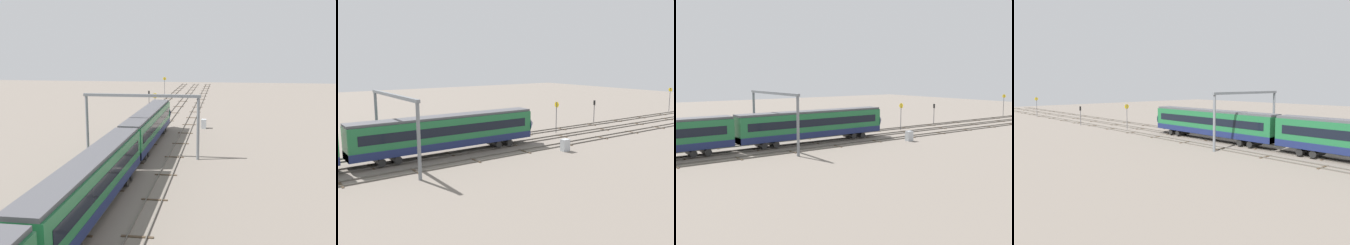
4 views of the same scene
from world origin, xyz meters
The scene contains 9 objects.
ground_plane centered at (0.00, 0.00, 0.00)m, with size 207.99×207.99×0.00m, color slate.
track_near_foreground centered at (0.00, -4.41, 0.07)m, with size 191.99×2.40×0.16m.
track_with_train centered at (0.00, 0.00, 0.07)m, with size 191.99×2.40×0.16m.
track_middle centered at (0.00, 4.41, 0.07)m, with size 191.99×2.40×0.16m.
overhead_gantry centered at (-11.72, -0.42, 5.83)m, with size 0.40×14.54×7.96m.
speed_sign_near_foreground centered at (15.57, 2.52, 3.32)m, with size 0.14×0.95×5.07m.
speed_sign_mid_trackside centered at (54.28, 6.30, 3.48)m, with size 0.14×0.89×5.42m.
signal_light_trackside_approach centered at (28.58, 6.07, 2.74)m, with size 0.31×0.32×4.15m.
relay_cabinet centered at (8.18, -7.14, 0.79)m, with size 1.05×0.81×1.57m.
Camera 4 is at (-43.44, 40.95, 9.09)m, focal length 37.61 mm.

